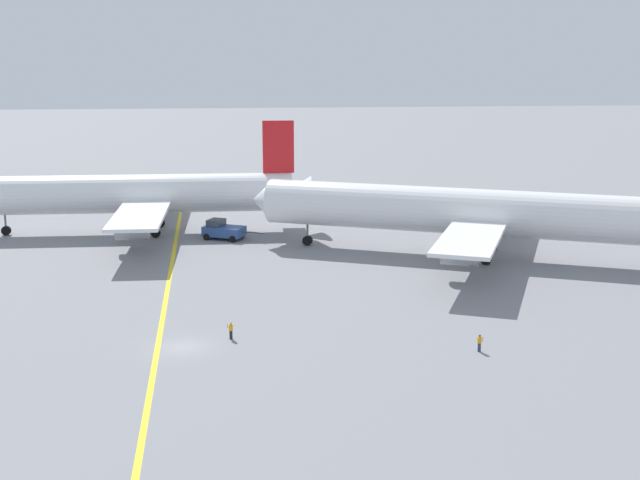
# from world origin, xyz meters

# --- Properties ---
(ground_plane) EXTENTS (600.00, 600.00, 0.00)m
(ground_plane) POSITION_xyz_m (0.00, 0.00, 0.00)
(ground_plane) COLOR gray
(taxiway_stripe) EXTENTS (3.90, 119.97, 0.01)m
(taxiway_stripe) POSITION_xyz_m (-2.40, 10.00, 0.00)
(taxiway_stripe) COLOR yellow
(taxiway_stripe) RESTS_ON ground
(airliner_at_gate_left) EXTENTS (49.81, 42.84, 15.66)m
(airliner_at_gate_left) POSITION_xyz_m (-8.91, 48.21, 5.49)
(airliner_at_gate_left) COLOR white
(airliner_at_gate_left) RESTS_ON ground
(airliner_being_pushed) EXTENTS (53.53, 40.43, 16.57)m
(airliner_being_pushed) POSITION_xyz_m (33.31, 29.97, 5.67)
(airliner_being_pushed) COLOR white
(airliner_being_pushed) RESTS_ON ground
(pushback_tug) EXTENTS (8.46, 5.18, 2.96)m
(pushback_tug) POSITION_xyz_m (3.09, 43.04, 1.26)
(pushback_tug) COLOR #2D4C8C
(pushback_tug) RESTS_ON ground
(ground_crew_ramp_agent_by_cones) EXTENTS (0.48, 0.36, 1.61)m
(ground_crew_ramp_agent_by_cones) POSITION_xyz_m (4.28, 1.71, 0.84)
(ground_crew_ramp_agent_by_cones) COLOR black
(ground_crew_ramp_agent_by_cones) RESTS_ON ground
(ground_crew_wing_walker_right) EXTENTS (0.42, 0.41, 1.55)m
(ground_crew_wing_walker_right) POSITION_xyz_m (25.62, -3.66, 0.80)
(ground_crew_wing_walker_right) COLOR #2D3351
(ground_crew_wing_walker_right) RESTS_ON ground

